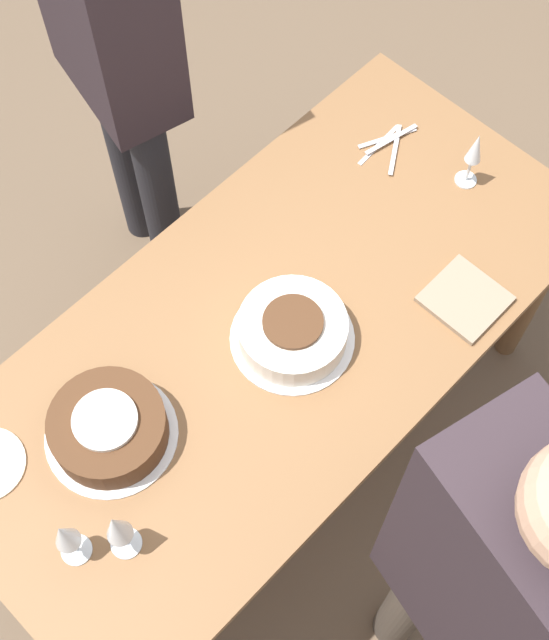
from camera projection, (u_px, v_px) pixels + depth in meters
ground_plane at (274, 439)px, 2.82m from camera, size 12.00×12.00×0.00m
dining_table at (274, 351)px, 2.24m from camera, size 1.70×0.80×0.78m
cake_center_white at (293, 331)px, 2.09m from camera, size 0.30×0.30×0.09m
cake_front_chocolate at (109, 428)px, 1.97m from camera, size 0.30×0.30×0.10m
wine_glass_near at (117, 528)px, 1.78m from camera, size 0.07×0.07×0.20m
wine_glass_far at (65, 536)px, 1.78m from camera, size 0.07×0.07×0.18m
wine_glass_extra at (475, 151)px, 2.23m from camera, size 0.06×0.06×0.18m
fork_pile at (388, 143)px, 2.39m from camera, size 0.20×0.13×0.01m
napkin_stack at (465, 299)px, 2.17m from camera, size 0.17×0.18×0.02m
person_cutting at (111, 30)px, 2.25m from camera, size 0.31×0.44×1.69m
person_watching at (492, 594)px, 1.62m from camera, size 0.31×0.44×1.68m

